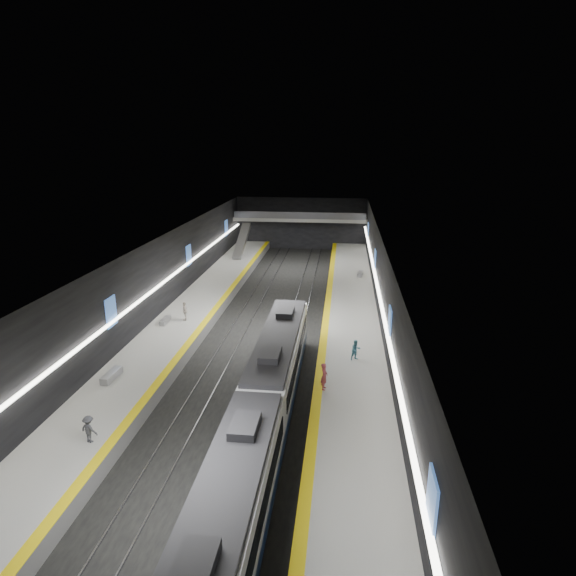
# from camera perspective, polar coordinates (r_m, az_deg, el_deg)

# --- Properties ---
(ground) EXTENTS (70.00, 70.00, 0.00)m
(ground) POSITION_cam_1_polar(r_m,az_deg,el_deg) (42.81, -2.73, -5.40)
(ground) COLOR black
(ground) RESTS_ON ground
(ceiling) EXTENTS (20.00, 70.00, 0.04)m
(ceiling) POSITION_cam_1_polar(r_m,az_deg,el_deg) (40.43, -2.89, 5.13)
(ceiling) COLOR beige
(ceiling) RESTS_ON wall_left
(wall_left) EXTENTS (0.04, 70.00, 8.00)m
(wall_left) POSITION_cam_1_polar(r_m,az_deg,el_deg) (44.16, -15.72, 0.18)
(wall_left) COLOR black
(wall_left) RESTS_ON ground
(wall_right) EXTENTS (0.04, 70.00, 8.00)m
(wall_right) POSITION_cam_1_polar(r_m,az_deg,el_deg) (41.05, 11.10, -0.76)
(wall_right) COLOR black
(wall_right) RESTS_ON ground
(wall_back) EXTENTS (20.00, 0.04, 8.00)m
(wall_back) POSITION_cam_1_polar(r_m,az_deg,el_deg) (75.31, 1.57, 7.65)
(wall_back) COLOR black
(wall_back) RESTS_ON ground
(platform_left) EXTENTS (5.00, 70.00, 1.00)m
(platform_left) POSITION_cam_1_polar(r_m,az_deg,el_deg) (44.41, -12.36, -4.25)
(platform_left) COLOR slate
(platform_left) RESTS_ON ground
(tile_surface_left) EXTENTS (5.00, 70.00, 0.02)m
(tile_surface_left) POSITION_cam_1_polar(r_m,az_deg,el_deg) (44.23, -12.40, -3.64)
(tile_surface_left) COLOR #ACADA7
(tile_surface_left) RESTS_ON platform_left
(tactile_strip_left) EXTENTS (0.60, 70.00, 0.02)m
(tactile_strip_left) POSITION_cam_1_polar(r_m,az_deg,el_deg) (43.57, -9.66, -3.78)
(tactile_strip_left) COLOR yellow
(tactile_strip_left) RESTS_ON platform_left
(platform_right) EXTENTS (5.00, 70.00, 1.00)m
(platform_right) POSITION_cam_1_polar(r_m,az_deg,el_deg) (42.11, 7.43, -5.19)
(platform_right) COLOR slate
(platform_right) RESTS_ON ground
(tile_surface_right) EXTENTS (5.00, 70.00, 0.02)m
(tile_surface_right) POSITION_cam_1_polar(r_m,az_deg,el_deg) (41.92, 7.45, -4.54)
(tile_surface_right) COLOR #ACADA7
(tile_surface_right) RESTS_ON platform_right
(tactile_strip_right) EXTENTS (0.60, 70.00, 0.02)m
(tactile_strip_right) POSITION_cam_1_polar(r_m,az_deg,el_deg) (41.93, 4.44, -4.42)
(tactile_strip_right) COLOR yellow
(tactile_strip_right) RESTS_ON platform_right
(rails) EXTENTS (6.52, 70.00, 0.12)m
(rails) POSITION_cam_1_polar(r_m,az_deg,el_deg) (42.79, -2.73, -5.32)
(rails) COLOR gray
(rails) RESTS_ON ground
(train) EXTENTS (2.69, 30.04, 3.60)m
(train) POSITION_cam_1_polar(r_m,az_deg,el_deg) (26.62, -3.36, -15.11)
(train) COLOR #0F1C37
(train) RESTS_ON ground
(ad_posters) EXTENTS (19.94, 53.50, 2.20)m
(ad_posters) POSITION_cam_1_polar(r_m,az_deg,el_deg) (42.24, -2.59, 0.77)
(ad_posters) COLOR #3C67B5
(ad_posters) RESTS_ON wall_left
(cove_light_left) EXTENTS (0.25, 68.60, 0.12)m
(cove_light_left) POSITION_cam_1_polar(r_m,az_deg,el_deg) (44.14, -15.46, -0.08)
(cove_light_left) COLOR white
(cove_light_left) RESTS_ON wall_left
(cove_light_right) EXTENTS (0.25, 68.60, 0.12)m
(cove_light_right) POSITION_cam_1_polar(r_m,az_deg,el_deg) (41.10, 10.81, -1.02)
(cove_light_right) COLOR white
(cove_light_right) RESTS_ON wall_right
(mezzanine_bridge) EXTENTS (20.00, 3.00, 1.50)m
(mezzanine_bridge) POSITION_cam_1_polar(r_m,az_deg,el_deg) (73.11, 1.43, 8.19)
(mezzanine_bridge) COLOR gray
(mezzanine_bridge) RESTS_ON wall_left
(escalator) EXTENTS (1.20, 7.50, 3.92)m
(escalator) POSITION_cam_1_polar(r_m,az_deg,el_deg) (67.86, -5.48, 5.58)
(escalator) COLOR #99999E
(escalator) RESTS_ON platform_left
(bench_left_near) EXTENTS (0.66, 2.07, 0.50)m
(bench_left_near) POSITION_cam_1_polar(r_m,az_deg,el_deg) (34.89, -20.19, -9.72)
(bench_left_near) COLOR #99999E
(bench_left_near) RESTS_ON platform_left
(bench_left_far) EXTENTS (0.50, 1.77, 0.43)m
(bench_left_far) POSITION_cam_1_polar(r_m,az_deg,el_deg) (43.66, -14.35, -3.77)
(bench_left_far) COLOR #99999E
(bench_left_far) RESTS_ON platform_left
(bench_right_far) EXTENTS (0.79, 1.98, 0.47)m
(bench_right_far) POSITION_cam_1_polar(r_m,az_deg,el_deg) (57.61, 8.55, 1.68)
(bench_right_far) COLOR #99999E
(bench_right_far) RESTS_ON platform_right
(passenger_right_a) EXTENTS (0.50, 0.70, 1.79)m
(passenger_right_a) POSITION_cam_1_polar(r_m,az_deg,el_deg) (31.38, 4.31, -10.43)
(passenger_right_a) COLOR #A93F47
(passenger_right_a) RESTS_ON platform_right
(passenger_right_b) EXTENTS (0.93, 0.88, 1.53)m
(passenger_right_b) POSITION_cam_1_polar(r_m,az_deg,el_deg) (35.60, 8.04, -7.30)
(passenger_right_b) COLOR teal
(passenger_right_b) RESTS_ON platform_right
(passenger_left_a) EXTENTS (0.71, 1.09, 1.73)m
(passenger_left_a) POSITION_cam_1_polar(r_m,az_deg,el_deg) (43.66, -12.13, -2.70)
(passenger_left_a) COLOR silver
(passenger_left_a) RESTS_ON platform_left
(passenger_left_b) EXTENTS (1.11, 0.82, 1.53)m
(passenger_left_b) POSITION_cam_1_polar(r_m,az_deg,el_deg) (28.47, -22.52, -15.22)
(passenger_left_b) COLOR #3F4046
(passenger_left_b) RESTS_ON platform_left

